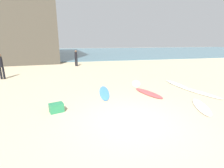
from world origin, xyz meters
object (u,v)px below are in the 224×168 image
surfboard_3 (177,84)px  beach_cooler (56,108)px  surfboard_0 (201,106)px  beachgoer_mid (1,65)px  surfboard_1 (148,93)px  surfboard_5 (198,92)px  beachgoer_near (76,57)px  surfboard_4 (136,84)px  surfboard_2 (104,92)px

surfboard_3 → beach_cooler: beach_cooler is taller
surfboard_0 → beachgoer_mid: 12.84m
beach_cooler → surfboard_1: bearing=16.2°
surfboard_5 → beachgoer_mid: bearing=138.9°
surfboard_1 → surfboard_3: bearing=10.3°
surfboard_5 → beachgoer_mid: (-11.52, 5.98, 1.01)m
surfboard_0 → beachgoer_near: bearing=134.8°
surfboard_3 → beachgoer_mid: bearing=159.8°
beachgoer_mid → beachgoer_near: bearing=-129.9°
surfboard_0 → surfboard_4: bearing=131.1°
surfboard_2 → surfboard_5: surfboard_2 is taller
surfboard_0 → beachgoer_near: beachgoer_near is taller
surfboard_3 → surfboard_4: size_ratio=1.22×
surfboard_0 → surfboard_1: size_ratio=0.97×
beach_cooler → surfboard_3: bearing=19.9°
surfboard_4 → surfboard_1: bearing=107.2°
beachgoer_mid → surfboard_5: bearing=158.1°
surfboard_4 → surfboard_5: 3.58m
surfboard_0 → surfboard_4: (-1.27, 4.23, -0.00)m
beachgoer_mid → surfboard_2: bearing=148.7°
beach_cooler → beachgoer_mid: bearing=122.2°
beachgoer_mid → beach_cooler: beachgoer_mid is taller
surfboard_2 → surfboard_4: 2.74m
surfboard_1 → beachgoer_near: beachgoer_near is taller
surfboard_1 → beachgoer_mid: (-8.82, 5.56, 1.00)m
surfboard_2 → surfboard_5: size_ratio=0.97×
beach_cooler → surfboard_0: bearing=-8.5°
surfboard_1 → surfboard_4: surfboard_1 is taller
surfboard_1 → surfboard_5: 2.73m
surfboard_0 → surfboard_2: (-3.61, 2.81, -0.00)m
surfboard_2 → surfboard_4: size_ratio=1.25×
surfboard_3 → surfboard_1: bearing=-153.1°
surfboard_1 → surfboard_3: surfboard_1 is taller
beachgoer_near → surfboard_1: bearing=-29.6°
surfboard_4 → surfboard_5: (2.60, -2.46, -0.00)m
surfboard_1 → beachgoer_near: 11.39m
surfboard_3 → beachgoer_near: bearing=122.7°
surfboard_5 → surfboard_0: bearing=-140.7°
beachgoer_mid → beach_cooler: (4.33, -6.87, -0.86)m
surfboard_2 → beach_cooler: beach_cooler is taller
surfboard_4 → beach_cooler: bearing=56.0°
surfboard_4 → surfboard_5: size_ratio=0.77×
surfboard_1 → surfboard_5: size_ratio=0.77×
surfboard_4 → surfboard_5: bearing=156.5°
surfboard_1 → surfboard_3: (2.51, 1.23, -0.00)m
beachgoer_mid → surfboard_0: bearing=148.3°
surfboard_2 → surfboard_4: surfboard_2 is taller
beachgoer_near → beach_cooler: bearing=-52.2°
beachgoer_mid → beach_cooler: size_ratio=3.57×
surfboard_1 → beachgoer_near: (-3.48, 10.81, 0.91)m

